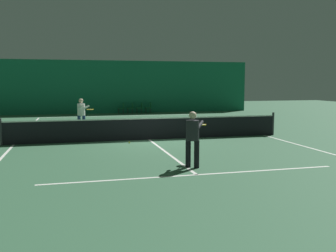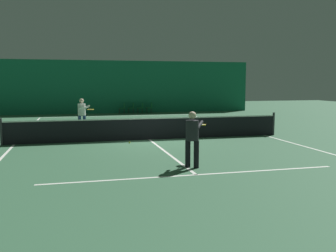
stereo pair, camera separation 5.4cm
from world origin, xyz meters
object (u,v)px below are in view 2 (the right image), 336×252
object	(u,v)px
courtside_chair_2	(141,107)
courtside_chair_3	(150,107)
player_near	(193,135)
courtside_chair_0	(123,107)
courtside_chair_1	(132,107)
tennis_ball	(130,142)
tennis_net	(149,128)
player_far	(82,112)

from	to	relation	value
courtside_chair_2	courtside_chair_3	bearing A→B (deg)	90.00
player_near	courtside_chair_3	size ratio (longest dim) A/B	1.95
courtside_chair_0	courtside_chair_2	size ratio (longest dim) A/B	1.00
courtside_chair_0	courtside_chair_1	xyz separation A→B (m)	(0.74, 0.00, 0.00)
courtside_chair_0	tennis_ball	size ratio (longest dim) A/B	12.73
courtside_chair_2	courtside_chair_3	distance (m)	0.74
tennis_net	tennis_ball	xyz separation A→B (m)	(-0.98, -0.74, -0.48)
tennis_ball	courtside_chair_1	bearing A→B (deg)	80.98
player_near	courtside_chair_0	distance (m)	19.56
courtside_chair_3	player_far	bearing A→B (deg)	-27.96
courtside_chair_2	courtside_chair_3	xyz separation A→B (m)	(0.74, 0.00, 0.00)
courtside_chair_3	courtside_chair_2	bearing A→B (deg)	-90.00
player_near	courtside_chair_3	bearing A→B (deg)	25.90
courtside_chair_2	tennis_ball	distance (m)	15.10
player_near	courtside_chair_2	bearing A→B (deg)	28.04
courtside_chair_2	courtside_chair_3	world-z (taller)	same
player_far	courtside_chair_0	bearing A→B (deg)	138.86
courtside_chair_3	tennis_ball	world-z (taller)	courtside_chair_3
player_far	courtside_chair_0	size ratio (longest dim) A/B	1.98
courtside_chair_2	courtside_chair_0	bearing A→B (deg)	-90.00
tennis_net	courtside_chair_3	distance (m)	14.33
tennis_ball	tennis_net	bearing A→B (deg)	36.95
tennis_net	courtside_chair_3	xyz separation A→B (m)	(2.85, 14.04, -0.03)
player_near	player_far	distance (m)	9.47
tennis_ball	player_near	bearing A→B (deg)	-76.36
courtside_chair_0	tennis_ball	bearing A→B (deg)	-6.21
player_far	courtside_chair_3	bearing A→B (deg)	128.66
player_far	courtside_chair_3	xyz separation A→B (m)	(5.60, 10.55, -0.48)
tennis_net	player_near	distance (m)	5.53
tennis_net	tennis_ball	bearing A→B (deg)	-143.05
player_near	courtside_chair_1	world-z (taller)	player_near
courtside_chair_3	tennis_ball	bearing A→B (deg)	-14.52
tennis_net	player_far	world-z (taller)	player_far
courtside_chair_3	tennis_ball	size ratio (longest dim) A/B	12.73
player_near	courtside_chair_2	distance (m)	19.65
courtside_chair_0	courtside_chair_1	size ratio (longest dim) A/B	1.00
courtside_chair_2	player_far	bearing A→B (deg)	-24.73
tennis_ball	courtside_chair_3	bearing A→B (deg)	75.48
courtside_chair_2	tennis_ball	xyz separation A→B (m)	(-3.09, -14.78, -0.45)
player_near	courtside_chair_0	world-z (taller)	player_near
tennis_net	player_near	size ratio (longest dim) A/B	7.31
tennis_net	courtside_chair_1	size ratio (longest dim) A/B	14.29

